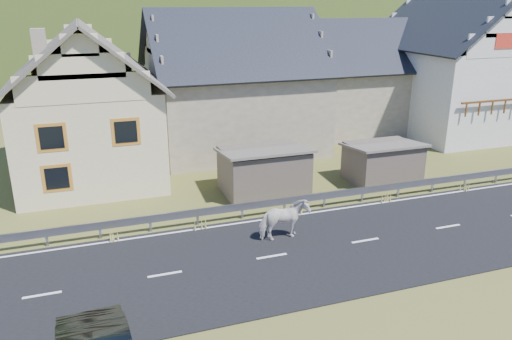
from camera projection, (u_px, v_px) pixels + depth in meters
name	position (u px, v px, depth m)	size (l,w,h in m)	color
ground	(365.00, 241.00, 19.93)	(160.00, 160.00, 0.00)	#44461C
road	(365.00, 241.00, 19.93)	(60.00, 7.00, 0.04)	black
lane_markings	(365.00, 240.00, 19.92)	(60.00, 6.60, 0.01)	silver
guardrail	(325.00, 196.00, 23.05)	(28.10, 0.09, 0.75)	#93969B
shed_left	(264.00, 171.00, 24.79)	(4.30, 3.30, 2.40)	brown
shed_right	(382.00, 163.00, 26.36)	(3.80, 2.90, 2.20)	brown
house_cream	(85.00, 96.00, 26.20)	(7.80, 9.80, 8.30)	beige
house_stone_a	(233.00, 75.00, 31.56)	(10.80, 9.80, 8.90)	tan
house_stone_b	(357.00, 71.00, 36.55)	(9.80, 8.80, 8.10)	tan
house_white	(453.00, 61.00, 35.43)	(8.80, 10.80, 9.70)	silver
mountain	(126.00, 81.00, 189.09)	(440.00, 280.00, 260.00)	#1C3312
horse	(284.00, 220.00, 19.80)	(1.97, 0.90, 1.66)	silver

